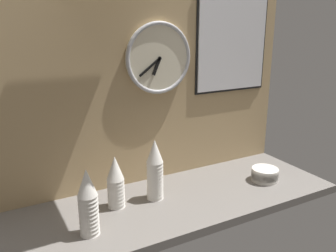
{
  "coord_description": "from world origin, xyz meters",
  "views": [
    {
      "loc": [
        -0.76,
        -1.32,
        0.81
      ],
      "look_at": [
        -0.01,
        0.04,
        0.35
      ],
      "focal_mm": 38.0,
      "sensor_mm": 36.0,
      "label": 1
    }
  ],
  "objects_px": {
    "cup_stack_left": "(88,202)",
    "cup_stack_center": "(155,170)",
    "bowl_stack_far_right": "(265,174)",
    "wall_clock": "(159,58)",
    "menu_board": "(233,39)",
    "cup_stack_center_left": "(116,182)"
  },
  "relations": [
    {
      "from": "cup_stack_center_left",
      "to": "bowl_stack_far_right",
      "type": "bearing_deg",
      "value": -8.38
    },
    {
      "from": "cup_stack_center",
      "to": "menu_board",
      "type": "distance_m",
      "value": 0.83
    },
    {
      "from": "menu_board",
      "to": "cup_stack_center",
      "type": "bearing_deg",
      "value": -160.94
    },
    {
      "from": "bowl_stack_far_right",
      "to": "wall_clock",
      "type": "xyz_separation_m",
      "value": [
        -0.47,
        0.29,
        0.6
      ]
    },
    {
      "from": "wall_clock",
      "to": "bowl_stack_far_right",
      "type": "bearing_deg",
      "value": -31.81
    },
    {
      "from": "cup_stack_left",
      "to": "wall_clock",
      "type": "relative_size",
      "value": 0.79
    },
    {
      "from": "cup_stack_center",
      "to": "wall_clock",
      "type": "bearing_deg",
      "value": 57.22
    },
    {
      "from": "cup_stack_center",
      "to": "bowl_stack_far_right",
      "type": "xyz_separation_m",
      "value": [
        0.59,
        -0.1,
        -0.11
      ]
    },
    {
      "from": "cup_stack_left",
      "to": "cup_stack_center",
      "type": "distance_m",
      "value": 0.39
    },
    {
      "from": "cup_stack_left",
      "to": "cup_stack_center",
      "type": "height_order",
      "value": "cup_stack_center"
    },
    {
      "from": "cup_stack_left",
      "to": "cup_stack_center_left",
      "type": "height_order",
      "value": "cup_stack_left"
    },
    {
      "from": "bowl_stack_far_right",
      "to": "menu_board",
      "type": "bearing_deg",
      "value": 93.33
    },
    {
      "from": "bowl_stack_far_right",
      "to": "wall_clock",
      "type": "distance_m",
      "value": 0.82
    },
    {
      "from": "cup_stack_left",
      "to": "menu_board",
      "type": "height_order",
      "value": "menu_board"
    },
    {
      "from": "bowl_stack_far_right",
      "to": "cup_stack_center_left",
      "type": "bearing_deg",
      "value": 171.62
    },
    {
      "from": "bowl_stack_far_right",
      "to": "wall_clock",
      "type": "relative_size",
      "value": 0.4
    },
    {
      "from": "bowl_stack_far_right",
      "to": "cup_stack_center",
      "type": "bearing_deg",
      "value": 170.26
    },
    {
      "from": "cup_stack_center_left",
      "to": "wall_clock",
      "type": "height_order",
      "value": "wall_clock"
    },
    {
      "from": "cup_stack_center",
      "to": "wall_clock",
      "type": "distance_m",
      "value": 0.54
    },
    {
      "from": "cup_stack_center_left",
      "to": "wall_clock",
      "type": "bearing_deg",
      "value": 29.57
    },
    {
      "from": "cup_stack_center_left",
      "to": "cup_stack_center",
      "type": "height_order",
      "value": "cup_stack_center"
    },
    {
      "from": "cup_stack_left",
      "to": "wall_clock",
      "type": "xyz_separation_m",
      "value": [
        0.48,
        0.33,
        0.5
      ]
    }
  ]
}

